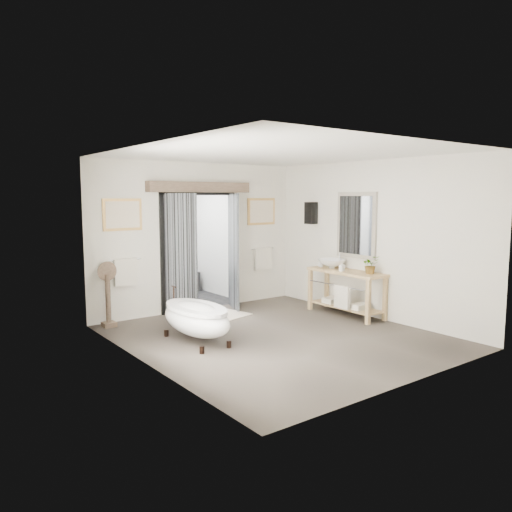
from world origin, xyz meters
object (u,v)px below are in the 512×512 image
clawfoot_tub (196,318)px  rug (216,317)px  basin (332,264)px  vanity (346,289)px

clawfoot_tub → rug: clawfoot_tub is taller
clawfoot_tub → basin: (3.17, 0.23, 0.56)m
basin → rug: bearing=135.6°
clawfoot_tub → basin: 3.22m
rug → basin: bearing=-24.6°
vanity → basin: (0.02, 0.39, 0.44)m
basin → clawfoot_tub: bearing=164.4°
vanity → rug: (-2.05, 1.34, -0.50)m
rug → basin: basin is taller
rug → clawfoot_tub: bearing=-133.1°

